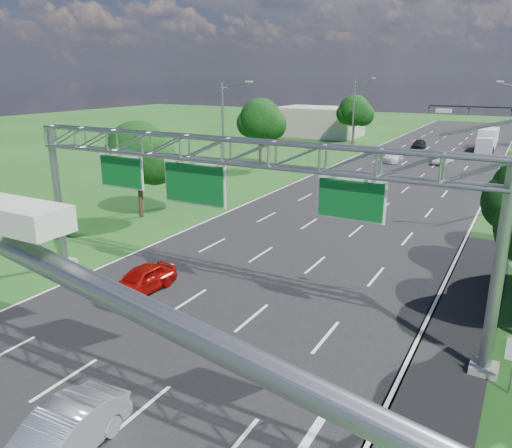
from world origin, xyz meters
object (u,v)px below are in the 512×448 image
Objects in this scene: box_truck at (487,140)px; traffic_signal at (497,119)px; red_coupe at (142,279)px; sign_gantry at (228,165)px; silver_sedan at (58,438)px.

traffic_signal is at bearing -79.10° from box_truck.
red_coupe is 63.16m from box_truck.
red_coupe is at bearing -171.55° from sign_gantry.
sign_gantry reaches higher than silver_sedan.
sign_gantry is 2.92× the size of box_truck.
silver_sedan is at bearing -95.56° from traffic_signal.
sign_gantry reaches higher than red_coupe.
sign_gantry is 5.05× the size of silver_sedan.
red_coupe is at bearing 114.64° from silver_sedan.
sign_gantry is at bearing 12.13° from red_coupe.
silver_sedan is at bearing -85.04° from sign_gantry.
sign_gantry is 12.44m from silver_sedan.
silver_sedan is at bearing -56.44° from red_coupe.
box_truck is (-1.46, 8.54, -3.71)m from traffic_signal.
sign_gantry is 7.91m from red_coupe.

